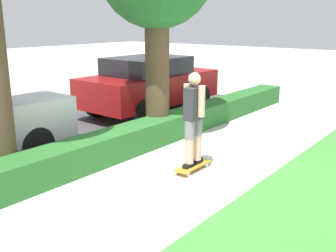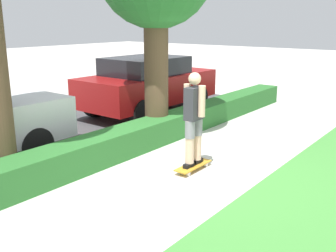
% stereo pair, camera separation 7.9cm
% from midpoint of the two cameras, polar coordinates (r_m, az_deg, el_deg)
% --- Properties ---
extents(ground_plane, '(60.00, 60.00, 0.00)m').
position_cam_midpoint_polar(ground_plane, '(6.51, 3.61, -6.90)').
color(ground_plane, beige).
extents(street_asphalt, '(12.78, 5.00, 0.01)m').
position_cam_midpoint_polar(street_asphalt, '(9.40, -18.02, -0.66)').
color(street_asphalt, '#474749').
rests_on(street_asphalt, ground_plane).
extents(hedge_row, '(12.78, 0.60, 0.50)m').
position_cam_midpoint_polar(hedge_row, '(7.39, -6.66, -2.21)').
color(hedge_row, '#2D702D').
rests_on(hedge_row, ground_plane).
extents(skateboard, '(0.79, 0.24, 0.09)m').
position_cam_midpoint_polar(skateboard, '(6.63, 3.33, -5.80)').
color(skateboard, gold).
rests_on(skateboard, ground_plane).
extents(skater_person, '(0.48, 0.40, 1.55)m').
position_cam_midpoint_polar(skater_person, '(6.38, 3.45, 1.28)').
color(skater_person, black).
rests_on(skater_person, skateboard).
extents(parked_car_middle, '(3.94, 1.84, 1.51)m').
position_cam_midpoint_polar(parked_car_middle, '(10.57, -3.15, 6.14)').
color(parked_car_middle, maroon).
rests_on(parked_car_middle, ground_plane).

